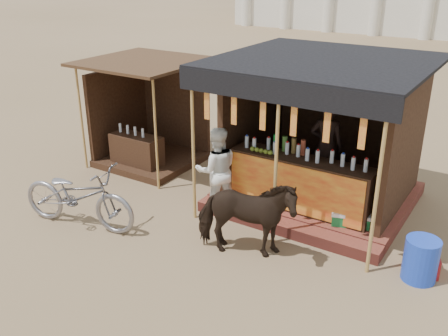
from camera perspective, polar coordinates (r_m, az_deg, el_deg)
The scene contains 9 objects.
ground at distance 7.85m, azimuth -6.43°, elevation -11.30°, with size 120.00×120.00×0.00m, color #846B4C.
main_stall at distance 9.53m, azimuth 10.84°, elevation 1.80°, with size 3.60×3.61×2.78m.
secondary_stall at distance 11.58m, azimuth -8.91°, elevation 4.80°, with size 2.40×2.40×2.38m.
cow at distance 7.77m, azimuth 2.48°, elevation -5.71°, with size 0.72×1.59×1.34m, color black.
motorbike at distance 9.03m, azimuth -16.33°, elevation -3.07°, with size 0.77×2.21×1.16m, color gray.
bystander at distance 9.09m, azimuth -0.84°, elevation -0.26°, with size 0.80×0.62×1.64m, color white.
blue_barrel at distance 7.93m, azimuth 21.57°, elevation -9.72°, with size 0.50×0.50×0.66m, color blue.
red_crate at distance 8.20m, azimuth 21.78°, elevation -10.04°, with size 0.42×0.42×0.31m, color maroon.
cooler at distance 8.82m, azimuth 14.23°, elevation -6.01°, with size 0.75×0.62×0.46m.
Camera 1 is at (4.20, -4.97, 4.39)m, focal length 40.00 mm.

